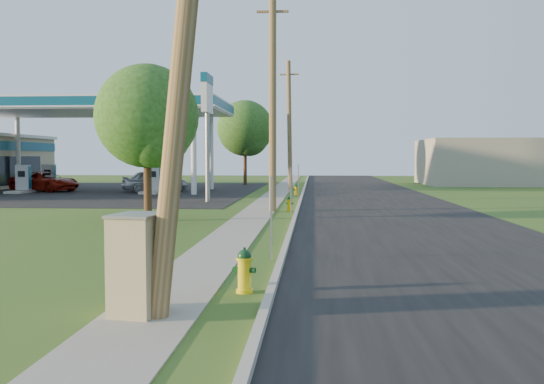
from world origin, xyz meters
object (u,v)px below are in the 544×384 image
object	(u,v)px
tree_verge	(149,120)
hydrant_mid	(289,204)
fuel_pump_sw	(49,180)
price_pylon	(207,101)
hydrant_far	(296,190)
utility_cabinet	(138,265)
utility_pole_mid	(273,100)
fuel_pump_se	(168,180)
car_red	(45,182)
fuel_pump_ne	(154,183)
tree_lot	(246,130)
fuel_pump_nw	(23,182)
utility_pole_far	(289,125)
hydrant_near	(244,271)
car_silver	(155,181)

from	to	relation	value
tree_verge	hydrant_mid	distance (m)	7.72
fuel_pump_sw	price_pylon	size ratio (longest dim) A/B	0.47
hydrant_far	utility_cabinet	size ratio (longest dim) A/B	0.43
utility_pole_mid	price_pylon	bearing A→B (deg)	125.34
hydrant_mid	utility_cabinet	distance (m)	18.21
fuel_pump_se	car_red	world-z (taller)	fuel_pump_se
car_red	hydrant_far	bearing A→B (deg)	-77.38
fuel_pump_ne	tree_lot	bearing A→B (deg)	69.13
fuel_pump_nw	price_pylon	distance (m)	16.57
utility_pole_far	fuel_pump_nw	xyz separation A→B (m)	(-17.90, -5.00, -4.08)
price_pylon	hydrant_near	distance (m)	22.69
utility_pole_mid	hydrant_far	distance (m)	12.98
hydrant_near	utility_cabinet	size ratio (longest dim) A/B	0.52
tree_lot	utility_cabinet	distance (m)	43.77
fuel_pump_ne	utility_cabinet	bearing A→B (deg)	-75.34
fuel_pump_sw	car_red	size ratio (longest dim) A/B	0.63
utility_cabinet	car_silver	distance (m)	33.80
hydrant_far	fuel_pump_sw	bearing A→B (deg)	165.25
fuel_pump_nw	price_pylon	size ratio (longest dim) A/B	0.47
fuel_pump_ne	hydrant_near	distance (m)	30.67
fuel_pump_ne	hydrant_mid	xyz separation A→B (m)	(9.64, -12.68, -0.39)
hydrant_near	car_red	xyz separation A→B (m)	(-17.72, 30.72, 0.30)
price_pylon	utility_cabinet	xyz separation A→B (m)	(3.06, -23.32, -4.64)
price_pylon	tree_verge	world-z (taller)	price_pylon
hydrant_far	car_red	world-z (taller)	car_red
utility_pole_mid	car_silver	bearing A→B (deg)	121.99
hydrant_mid	car_silver	bearing A→B (deg)	124.56
fuel_pump_se	hydrant_far	bearing A→B (deg)	-27.05
tree_lot	hydrant_near	world-z (taller)	tree_lot
tree_verge	fuel_pump_se	bearing A→B (deg)	101.98
tree_verge	car_silver	xyz separation A→B (m)	(-4.92, 19.19, -3.05)
fuel_pump_nw	price_pylon	bearing A→B (deg)	-28.18
price_pylon	car_silver	size ratio (longest dim) A/B	1.51
tree_verge	tree_lot	distance (m)	29.95
price_pylon	car_red	bearing A→B (deg)	145.58
utility_pole_far	fuel_pump_sw	bearing A→B (deg)	-176.80
price_pylon	hydrant_mid	xyz separation A→B (m)	(4.64, -5.18, -5.10)
price_pylon	car_red	distance (m)	16.71
fuel_pump_ne	utility_pole_mid	bearing A→B (deg)	-55.60
hydrant_far	car_red	xyz separation A→B (m)	(-17.80, 2.45, 0.37)
hydrant_near	hydrant_far	size ratio (longest dim) A/B	1.20
fuel_pump_se	utility_pole_mid	bearing A→B (deg)	-62.37
utility_pole_far	hydrant_mid	world-z (taller)	utility_pole_far
fuel_pump_se	tree_verge	bearing A→B (deg)	-78.02
price_pylon	car_red	xyz separation A→B (m)	(-13.22, 9.06, -4.73)
utility_pole_far	car_silver	xyz separation A→B (m)	(-9.30, -3.10, -4.03)
fuel_pump_sw	car_silver	size ratio (longest dim) A/B	0.71
fuel_pump_sw	price_pylon	world-z (taller)	price_pylon
tree_verge	car_red	distance (m)	22.96
car_silver	hydrant_near	bearing A→B (deg)	174.44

